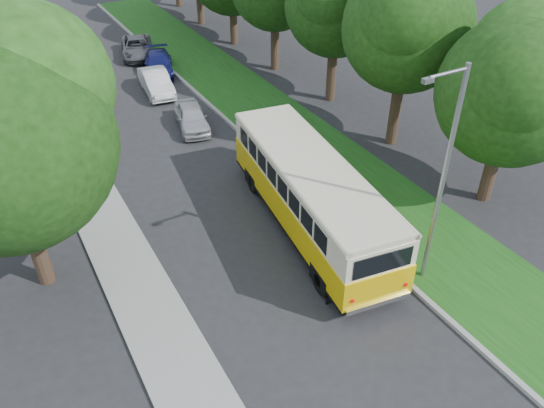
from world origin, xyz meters
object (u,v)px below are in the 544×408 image
car_blue (158,64)px  car_grey (137,47)px  lamppost_far (40,55)px  car_white (156,82)px  vintage_bus (310,196)px  car_silver (192,117)px  lamppost_near (442,176)px

car_blue → car_grey: car_grey is taller
lamppost_far → car_white: 7.43m
vintage_bus → car_grey: size_ratio=2.25×
vintage_bus → car_blue: vintage_bus is taller
car_silver → car_grey: car_grey is taller
vintage_bus → car_grey: (0.26, 22.96, -0.91)m
car_silver → car_white: size_ratio=0.91×
lamppost_far → car_blue: size_ratio=1.71×
car_white → car_silver: bearing=-83.4°
car_white → vintage_bus: bearing=-81.4°
car_grey → car_silver: bearing=-80.3°
lamppost_near → car_silver: 15.72m
lamppost_near → vintage_bus: (-1.87, 4.48, -2.81)m
lamppost_far → car_grey: 12.05m
vintage_bus → car_blue: bearing=96.2°
car_silver → car_grey: 12.43m
car_silver → car_blue: 8.63m
lamppost_near → car_silver: size_ratio=2.10×
lamppost_far → car_white: size_ratio=1.79×
vintage_bus → car_blue: 19.14m
car_silver → car_white: (-0.07, 5.46, 0.04)m
vintage_bus → car_silver: 10.63m
lamppost_near → car_blue: size_ratio=1.82×
vintage_bus → car_grey: vintage_bus is taller
car_grey → car_blue: bearing=-72.8°
vintage_bus → car_white: bearing=100.4°
lamppost_far → car_silver: 8.01m
car_silver → car_blue: (1.17, 8.55, -0.01)m
car_blue → lamppost_far: bearing=-128.8°
lamppost_far → lamppost_near: bearing=-64.3°
vintage_bus → car_white: 16.07m
car_silver → car_grey: bearing=98.3°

